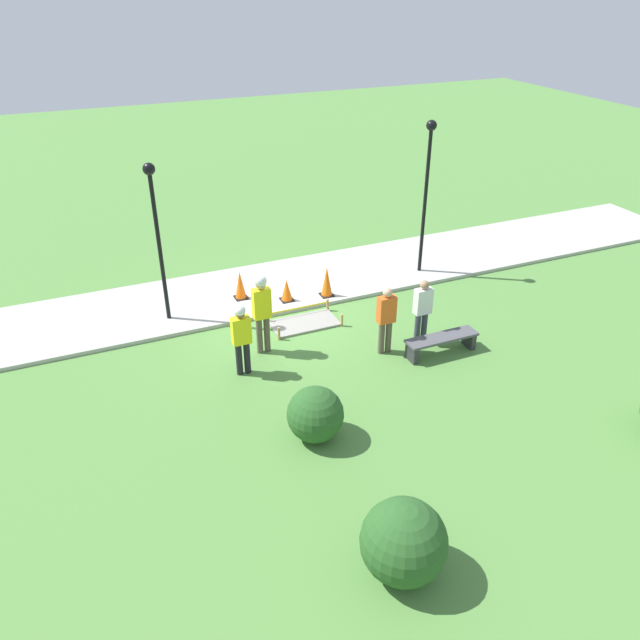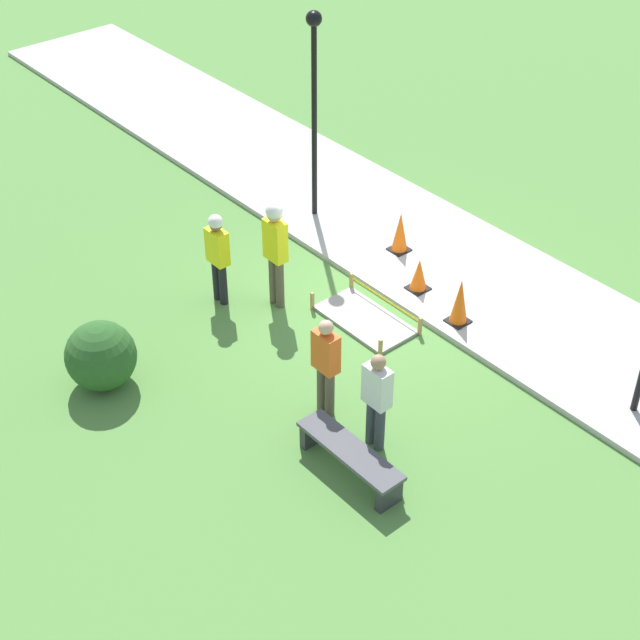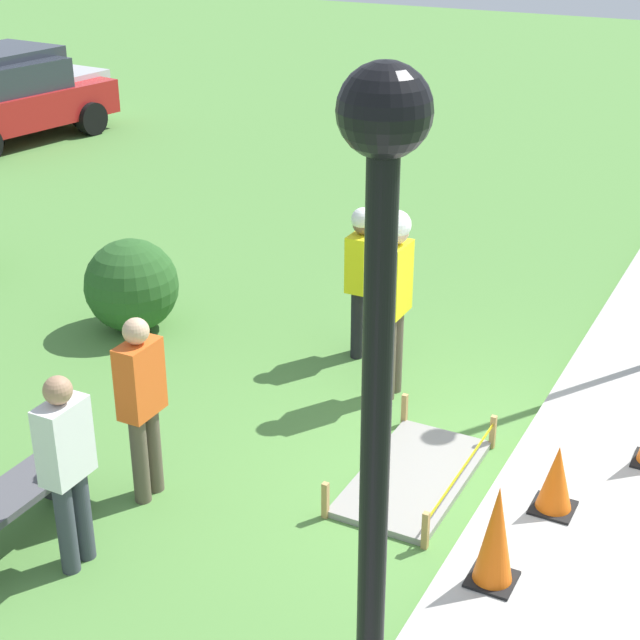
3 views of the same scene
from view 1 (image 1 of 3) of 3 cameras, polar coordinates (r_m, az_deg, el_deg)
name	(u,v)px [view 1 (image 1 of 3)]	position (r m, az deg, el deg)	size (l,w,h in m)	color
ground_plane	(286,314)	(15.95, -3.13, 0.53)	(60.00, 60.00, 0.00)	#51843D
sidewalk	(266,288)	(17.20, -4.92, 2.94)	(28.00, 3.05, 0.10)	#ADAAA3
wet_concrete_patch	(304,323)	(15.45, -1.45, -0.29)	(1.70, 0.92, 0.33)	gray
traffic_cone_near_patch	(327,282)	(16.46, 0.62, 3.53)	(0.34, 0.34, 0.82)	black
traffic_cone_far_patch	(287,290)	(16.29, -3.07, 2.74)	(0.34, 0.34, 0.59)	black
traffic_cone_sidewalk_edge	(240,285)	(16.47, -7.31, 3.19)	(0.34, 0.34, 0.76)	black
park_bench	(441,341)	(14.43, 11.05, -1.93)	(1.73, 0.44, 0.45)	#2D2D33
worker_supervisor	(262,306)	(13.86, -5.35, 1.27)	(0.40, 0.28, 1.94)	brown
worker_assistant	(241,334)	(13.24, -7.20, -1.31)	(0.40, 0.24, 1.67)	black
bystander_in_orange_shirt	(386,317)	(13.99, 6.07, 0.29)	(0.40, 0.22, 1.64)	brown
bystander_in_gray_shirt	(422,308)	(14.50, 9.35, 1.07)	(0.40, 0.22, 1.60)	#383D47
lamppost_near	(156,221)	(14.97, -14.77, 8.76)	(0.28, 0.28, 3.90)	black
lamppost_far	(427,177)	(17.34, 9.77, 12.76)	(0.28, 0.28, 4.23)	black
shrub_rounded_mid	(315,414)	(11.63, -0.43, -8.62)	(1.07, 1.07, 1.07)	#285623
shrub_rounded_far	(404,542)	(9.44, 7.65, -19.44)	(1.26, 1.26, 1.26)	#285623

